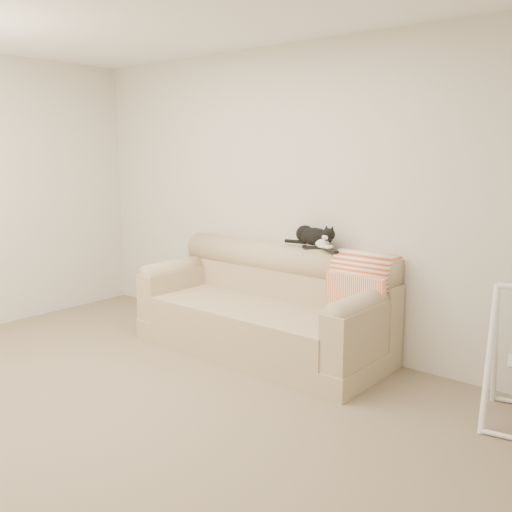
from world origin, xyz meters
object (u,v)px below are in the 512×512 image
at_px(sofa, 266,310).
at_px(remote_a, 313,247).
at_px(remote_b, 331,250).
at_px(tuxedo_cat, 315,236).

distance_m(sofa, remote_a, 0.69).
bearing_deg(remote_b, remote_a, 169.37).
distance_m(sofa, remote_b, 0.79).
height_order(remote_b, tuxedo_cat, tuxedo_cat).
relative_size(sofa, tuxedo_cat, 4.31).
height_order(sofa, tuxedo_cat, tuxedo_cat).
bearing_deg(tuxedo_cat, remote_b, -15.86).
bearing_deg(remote_a, sofa, -143.73).
xyz_separation_m(remote_b, tuxedo_cat, (-0.21, 0.06, 0.09)).
relative_size(remote_b, tuxedo_cat, 0.34).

